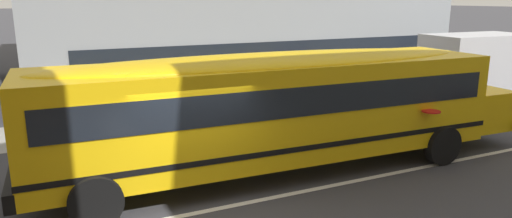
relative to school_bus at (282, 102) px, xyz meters
name	(u,v)px	position (x,y,z in m)	size (l,w,h in m)	color
ground_plane	(200,212)	(-2.63, -1.40, -1.75)	(400.00, 400.00, 0.00)	#38383D
sidewalk_far	(132,125)	(-2.63, 5.92, -1.75)	(120.00, 3.00, 0.01)	gray
lane_centreline	(200,212)	(-2.63, -1.40, -1.75)	(110.00, 0.16, 0.01)	silver
school_bus	(282,102)	(0.00, 0.00, 0.00)	(13.28, 3.38, 2.95)	yellow
box_truck	(490,65)	(11.52, 3.33, -0.21)	(6.12, 2.65, 2.82)	navy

